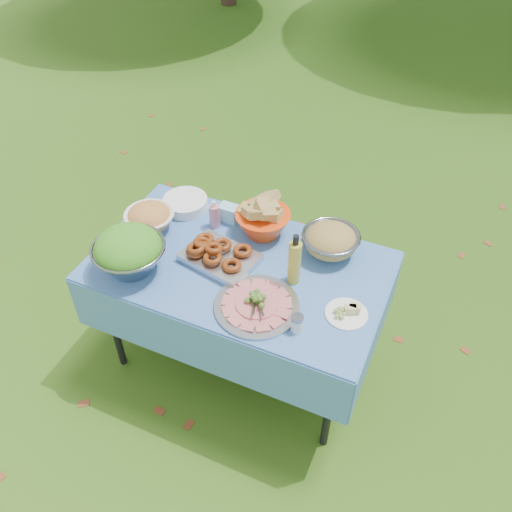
{
  "coord_description": "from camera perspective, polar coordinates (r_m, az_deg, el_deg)",
  "views": [
    {
      "loc": [
        0.87,
        -1.74,
        2.64
      ],
      "look_at": [
        0.09,
        0.0,
        0.85
      ],
      "focal_mm": 38.0,
      "sensor_mm": 36.0,
      "label": 1
    }
  ],
  "objects": [
    {
      "name": "plate_stack",
      "position": [
        3.06,
        -7.45,
        5.54
      ],
      "size": [
        0.28,
        0.28,
        0.06
      ],
      "primitive_type": "cylinder",
      "rotation": [
        0.0,
        0.0,
        -0.13
      ],
      "color": "white",
      "rests_on": "picnic_table"
    },
    {
      "name": "shaker",
      "position": [
        2.39,
        4.34,
        -7.08
      ],
      "size": [
        0.06,
        0.06,
        0.09
      ],
      "primitive_type": "cylinder",
      "rotation": [
        0.0,
        0.0,
        0.1
      ],
      "color": "silver",
      "rests_on": "picnic_table"
    },
    {
      "name": "pasta_bowl_steel",
      "position": [
        2.75,
        7.87,
        1.65
      ],
      "size": [
        0.38,
        0.38,
        0.15
      ],
      "primitive_type": null,
      "rotation": [
        0.0,
        0.0,
        0.37
      ],
      "color": "gray",
      "rests_on": "picnic_table"
    },
    {
      "name": "oil_bottle",
      "position": [
        2.53,
        4.09,
        -0.32
      ],
      "size": [
        0.06,
        0.06,
        0.29
      ],
      "primitive_type": "cylinder",
      "rotation": [
        0.0,
        0.0,
        -0.0
      ],
      "color": "gold",
      "rests_on": "picnic_table"
    },
    {
      "name": "bread_bowl",
      "position": [
        2.82,
        0.73,
        3.99
      ],
      "size": [
        0.29,
        0.29,
        0.19
      ],
      "primitive_type": null,
      "rotation": [
        0.0,
        0.0,
        0.01
      ],
      "color": "#F2430E",
      "rests_on": "picnic_table"
    },
    {
      "name": "cheese_plate",
      "position": [
        2.49,
        9.54,
        -5.69
      ],
      "size": [
        0.25,
        0.25,
        0.05
      ],
      "primitive_type": "cylinder",
      "rotation": [
        0.0,
        0.0,
        -0.32
      ],
      "color": "white",
      "rests_on": "picnic_table"
    },
    {
      "name": "wipes_box",
      "position": [
        2.94,
        -2.87,
        4.53
      ],
      "size": [
        0.1,
        0.08,
        0.09
      ],
      "primitive_type": "cube",
      "rotation": [
        0.0,
        0.0,
        -0.02
      ],
      "color": "#94E4F8",
      "rests_on": "picnic_table"
    },
    {
      "name": "ground",
      "position": [
        3.28,
        -1.5,
        -10.54
      ],
      "size": [
        80.0,
        80.0,
        0.0
      ],
      "primitive_type": "plane",
      "color": "#14370A",
      "rests_on": "ground"
    },
    {
      "name": "picnic_table",
      "position": [
        2.98,
        -1.63,
        -6.18
      ],
      "size": [
        1.46,
        0.86,
        0.76
      ],
      "primitive_type": "cube",
      "color": "#84AFFF",
      "rests_on": "ground"
    },
    {
      "name": "fried_tray",
      "position": [
        2.7,
        -3.83,
        0.13
      ],
      "size": [
        0.4,
        0.32,
        0.08
      ],
      "primitive_type": "cube",
      "rotation": [
        0.0,
        0.0,
        -0.19
      ],
      "color": "#B3B3B8",
      "rests_on": "picnic_table"
    },
    {
      "name": "salad_bowl",
      "position": [
        2.67,
        -13.25,
        0.49
      ],
      "size": [
        0.46,
        0.46,
        0.23
      ],
      "primitive_type": null,
      "rotation": [
        0.0,
        0.0,
        -0.39
      ],
      "color": "gray",
      "rests_on": "picnic_table"
    },
    {
      "name": "pasta_bowl_white",
      "position": [
        2.92,
        -11.16,
        4.01
      ],
      "size": [
        0.34,
        0.34,
        0.14
      ],
      "primitive_type": null,
      "rotation": [
        0.0,
        0.0,
        -0.42
      ],
      "color": "white",
      "rests_on": "picnic_table"
    },
    {
      "name": "charcuterie_platter",
      "position": [
        2.47,
        0.08,
        -4.68
      ],
      "size": [
        0.49,
        0.49,
        0.09
      ],
      "primitive_type": "cylinder",
      "rotation": [
        0.0,
        0.0,
        0.28
      ],
      "color": "#A8AAAF",
      "rests_on": "picnic_table"
    },
    {
      "name": "sanitizer_bottle",
      "position": [
        2.88,
        -4.4,
        4.45
      ],
      "size": [
        0.07,
        0.07,
        0.16
      ],
      "primitive_type": "cylinder",
      "rotation": [
        0.0,
        0.0,
        -0.2
      ],
      "color": "#D17F93",
      "rests_on": "picnic_table"
    }
  ]
}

